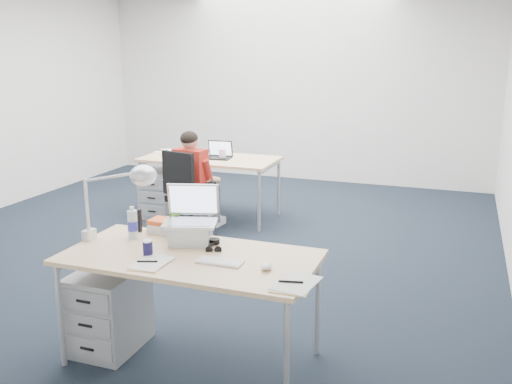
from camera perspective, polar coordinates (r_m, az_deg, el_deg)
floor at (r=5.91m, az=-6.35°, el=-5.64°), size 7.00×7.00×0.00m
room at (r=5.57m, az=-6.83°, el=11.20°), size 6.02×7.02×2.80m
desk_near at (r=3.65m, az=-6.62°, el=-6.96°), size 1.60×0.80×0.73m
desk_far at (r=6.81m, az=-4.63°, el=3.05°), size 1.60×0.80×0.73m
office_chair at (r=6.24m, az=-6.65°, el=-1.95°), size 0.71×0.71×0.95m
seated_person at (r=6.29m, az=-5.90°, el=1.04°), size 0.38×0.65×1.14m
drawer_pedestal_near at (r=4.07m, az=-14.47°, el=-11.32°), size 0.40×0.50×0.55m
drawer_pedestal_far at (r=7.03m, az=-9.35°, el=-0.15°), size 0.40×0.50×0.55m
silver_laptop at (r=3.80m, az=-6.61°, el=-2.39°), size 0.42×0.37×0.37m
wireless_keyboard at (r=3.49m, az=-3.64°, el=-6.98°), size 0.28×0.12×0.01m
computer_mouse at (r=3.38m, az=1.04°, el=-7.42°), size 0.08×0.11×0.04m
headphones at (r=3.81m, az=-5.39°, el=-4.94°), size 0.29×0.26×0.04m
can_koozie at (r=3.65m, az=-10.77°, el=-5.51°), size 0.07×0.07×0.10m
water_bottle at (r=3.98m, az=-12.25°, el=-2.98°), size 0.08×0.08×0.22m
bear_figurine at (r=3.99m, az=-8.18°, el=-3.20°), size 0.10×0.09×0.16m
book_stack at (r=4.08m, az=-9.17°, el=-3.37°), size 0.23×0.18×0.09m
cordless_phone at (r=4.12m, az=-11.70°, el=-2.82°), size 0.04×0.03×0.16m
papers_left at (r=3.53m, az=-10.57°, el=-7.01°), size 0.20×0.27×0.01m
papers_right at (r=3.18m, az=3.85°, el=-9.16°), size 0.23×0.31×0.01m
sunglasses at (r=3.67m, az=-4.26°, el=-5.79°), size 0.12×0.08×0.02m
desk_lamp at (r=3.88m, az=-14.56°, el=-0.89°), size 0.53×0.26×0.57m
dark_laptop at (r=6.72m, az=-3.85°, el=4.25°), size 0.32×0.31×0.22m
far_cup at (r=6.74m, az=-3.37°, el=3.84°), size 0.11×0.11×0.11m
far_papers at (r=7.28m, az=-9.18°, el=4.04°), size 0.20×0.28×0.01m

